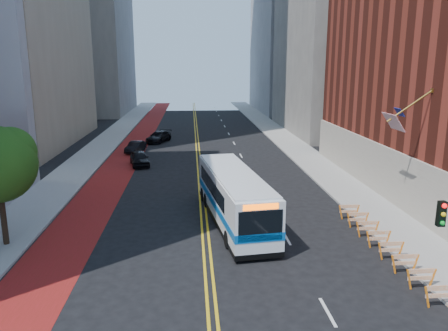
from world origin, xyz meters
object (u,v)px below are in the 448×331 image
car_a (139,158)px  car_c (159,137)px  car_b (136,147)px  transit_bus (233,196)px

car_a → car_c: 13.76m
car_c → car_b: bearing=-87.0°
car_a → car_b: car_a is taller
transit_bus → car_a: bearing=107.9°
car_a → car_b: size_ratio=1.10×
transit_bus → car_b: (-9.20, 23.90, -1.12)m
transit_bus → car_b: bearing=103.8°
car_b → car_c: (2.22, 6.80, 0.07)m
car_b → transit_bus: bearing=-55.3°
transit_bus → car_c: 31.50m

